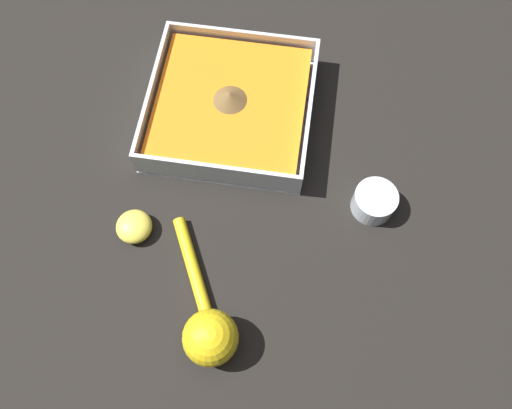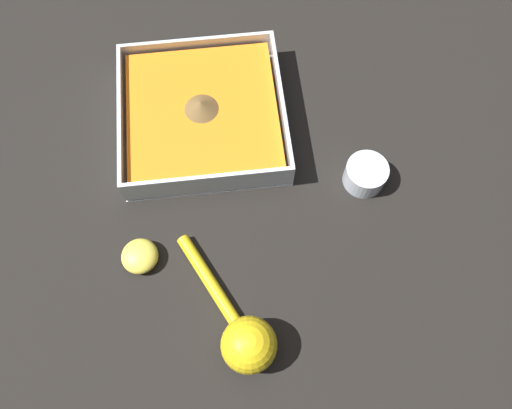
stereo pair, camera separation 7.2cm
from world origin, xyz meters
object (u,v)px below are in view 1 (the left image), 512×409
object	(u,v)px
lemon_squeezer	(210,330)
lemon_half	(134,227)
square_dish	(231,107)
spice_bowl	(374,202)

from	to	relation	value
lemon_squeezer	lemon_half	bearing A→B (deg)	-160.29
lemon_squeezer	square_dish	bearing A→B (deg)	158.39
spice_bowl	lemon_half	xyz separation A→B (m)	(-0.34, -0.09, -0.00)
square_dish	lemon_half	bearing A→B (deg)	-115.93
square_dish	spice_bowl	world-z (taller)	square_dish
square_dish	lemon_squeezer	distance (m)	0.35
spice_bowl	lemon_squeezer	xyz separation A→B (m)	(-0.20, -0.22, 0.02)
spice_bowl	lemon_half	world-z (taller)	spice_bowl
square_dish	lemon_half	world-z (taller)	square_dish
lemon_half	square_dish	bearing A→B (deg)	64.07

